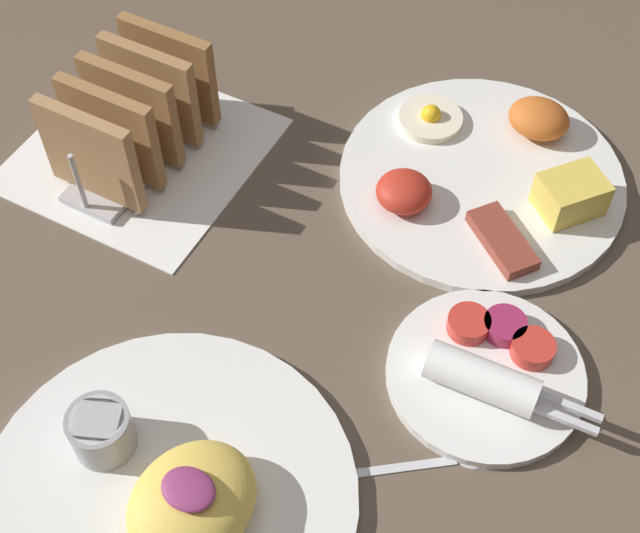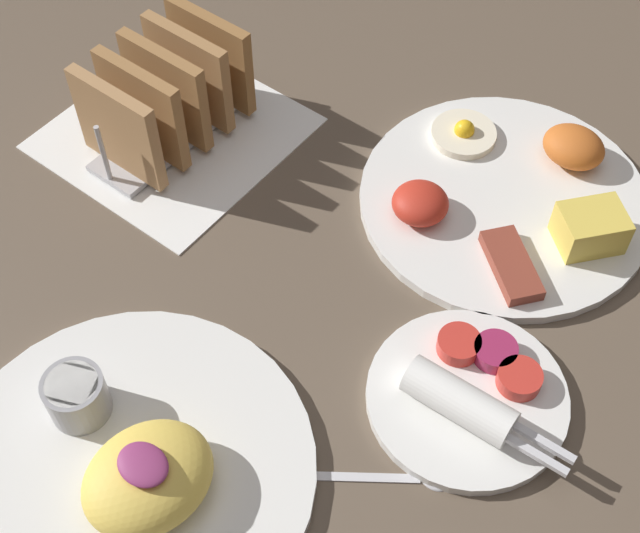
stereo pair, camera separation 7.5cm
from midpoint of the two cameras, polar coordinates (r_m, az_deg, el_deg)
The scene contains 7 objects.
ground_plane at distance 0.78m, azimuth 1.27°, elevation -1.80°, with size 3.00×3.00×0.00m, color brown.
napkin_flat at distance 0.91m, azimuth -6.99°, elevation 8.36°, with size 0.22×0.22×0.00m.
plate_breakfast at distance 0.86m, azimuth 14.57°, elevation 4.20°, with size 0.27×0.27×0.05m.
plate_condiments at distance 0.73m, azimuth 12.56°, elevation -8.05°, with size 0.18×0.16×0.04m.
plate_foreground at distance 0.69m, azimuth -9.00°, elevation -12.78°, with size 0.29×0.29×0.06m.
toast_rack at distance 0.87m, azimuth -7.31°, elevation 10.70°, with size 0.10×0.18×0.10m.
teaspoon at distance 0.69m, azimuth 7.73°, elevation -13.43°, with size 0.11×0.08×0.01m.
Camera 2 is at (0.29, -0.34, 0.64)m, focal length 50.00 mm.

